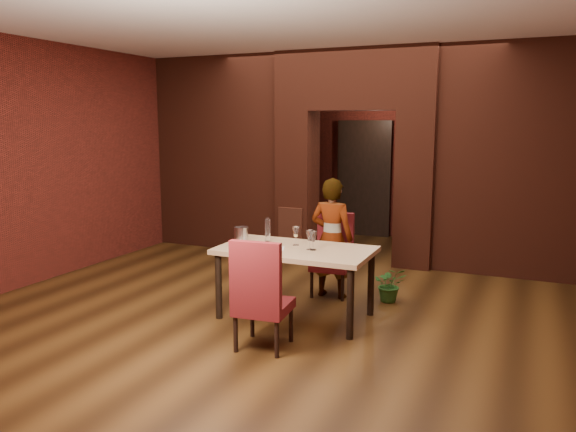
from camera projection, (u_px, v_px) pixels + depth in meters
name	position (u px, v px, depth m)	size (l,w,h in m)	color
floor	(305.00, 294.00, 7.02)	(8.00, 8.00, 0.00)	#422810
ceiling	(307.00, 28.00, 6.49)	(7.00, 8.00, 0.04)	silver
wall_back	(387.00, 151.00, 10.36)	(7.00, 0.04, 3.20)	maroon
wall_front	(40.00, 218.00, 3.14)	(7.00, 0.04, 3.20)	maroon
wall_left	(83.00, 159.00, 8.14)	(0.04, 8.00, 3.20)	maroon
pillar_left	(297.00, 184.00, 9.01)	(0.55, 0.55, 2.30)	maroon
pillar_right	(416.00, 189.00, 8.26)	(0.55, 0.55, 2.30)	maroon
lintel	(356.00, 80.00, 8.37)	(2.45, 0.55, 0.90)	maroon
wing_wall_left	(221.00, 154.00, 9.50)	(2.27, 0.35, 3.20)	maroon
wing_wall_right	(522.00, 161.00, 7.62)	(2.27, 0.35, 3.20)	maroon
vent_panel	(290.00, 223.00, 8.84)	(0.40, 0.03, 0.50)	#A34B2F
rear_door	(364.00, 180.00, 10.56)	(0.90, 0.08, 2.10)	black
rear_door_frame	(364.00, 180.00, 10.52)	(1.02, 0.04, 2.22)	black
dining_table	(295.00, 283.00, 6.16)	(1.66, 0.93, 0.78)	tan
chair_far	(331.00, 255.00, 6.92)	(0.46, 0.46, 1.01)	maroon
chair_near	(264.00, 293.00, 5.30)	(0.49, 0.49, 1.07)	maroon
person_seated	(332.00, 238.00, 6.83)	(0.54, 0.35, 1.47)	white
wine_glass_a	(296.00, 236.00, 6.21)	(0.09, 0.09, 0.21)	white
wine_glass_b	(310.00, 240.00, 5.99)	(0.09, 0.09, 0.21)	white
wine_glass_c	(313.00, 241.00, 5.98)	(0.08, 0.08, 0.20)	white
tasting_sheet	(271.00, 248.00, 6.06)	(0.27, 0.20, 0.00)	silver
wine_bucket	(241.00, 236.00, 6.27)	(0.16, 0.16, 0.20)	silver
water_bottle	(268.00, 229.00, 6.42)	(0.06, 0.06, 0.27)	white
potted_plant	(390.00, 284.00, 6.71)	(0.38, 0.33, 0.43)	#265E22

